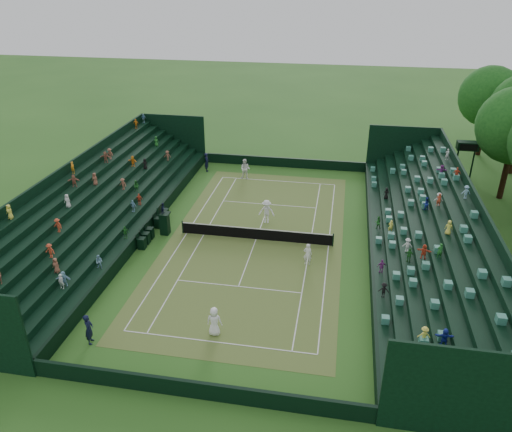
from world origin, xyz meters
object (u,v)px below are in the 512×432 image
at_px(player_near_west, 214,321).
at_px(player_far_west, 245,169).
at_px(player_far_east, 267,211).
at_px(player_near_east, 308,254).
at_px(tennis_net, 256,233).
at_px(umpire_chair, 164,221).

bearing_deg(player_near_west, player_far_west, -83.27).
xyz_separation_m(player_near_west, player_far_east, (0.65, 14.19, 0.10)).
relative_size(player_near_west, player_far_east, 0.90).
bearing_deg(player_near_east, player_far_west, -60.82).
relative_size(player_far_west, player_far_east, 1.01).
height_order(tennis_net, player_far_east, player_far_east).
bearing_deg(player_far_east, player_far_west, 109.95).
bearing_deg(tennis_net, player_far_east, 83.70).
relative_size(umpire_chair, player_far_west, 1.32).
xyz_separation_m(player_near_east, player_far_east, (-3.82, 5.84, 0.17)).
height_order(tennis_net, umpire_chair, umpire_chair).
xyz_separation_m(umpire_chair, player_far_west, (3.88, 12.31, -0.13)).
distance_m(tennis_net, player_near_east, 5.05).
bearing_deg(player_far_west, umpire_chair, -102.83).
bearing_deg(player_far_west, tennis_net, -70.26).
bearing_deg(player_far_east, tennis_net, -97.89).
xyz_separation_m(player_near_west, player_near_east, (4.47, 8.35, -0.07)).
bearing_deg(player_near_east, player_far_east, -54.07).
relative_size(umpire_chair, player_near_east, 1.61).
bearing_deg(umpire_chair, tennis_net, 2.63).
bearing_deg(player_far_east, player_near_west, -94.23).
bearing_deg(player_near_west, player_near_east, -118.58).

